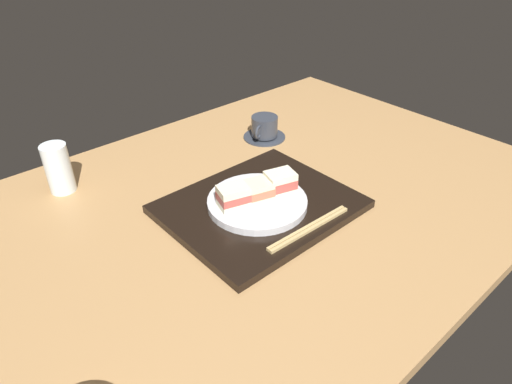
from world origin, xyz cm
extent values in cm
cube|color=tan|center=(0.00, 0.00, -1.50)|extent=(140.00, 100.00, 3.00)
cube|color=black|center=(-5.44, -3.47, 0.95)|extent=(40.98, 33.76, 1.90)
cylinder|color=silver|center=(-6.46, -3.74, 2.73)|extent=(22.49, 22.49, 1.66)
cube|color=#EFE5C1|center=(-12.08, -2.28, 4.34)|extent=(7.51, 6.47, 1.56)
cube|color=#B74C42|center=(-12.08, -2.28, 6.03)|extent=(7.60, 6.58, 1.82)
cube|color=#EFE5C1|center=(-12.08, -2.28, 7.72)|extent=(7.51, 6.47, 1.56)
cube|color=beige|center=(-6.46, -3.74, 4.22)|extent=(7.51, 6.47, 1.33)
cube|color=#CC6B4C|center=(-6.46, -3.74, 5.82)|extent=(7.74, 6.73, 1.86)
cube|color=beige|center=(-6.46, -3.74, 7.42)|extent=(7.51, 6.47, 1.33)
cube|color=#EFE5C1|center=(-0.84, -5.20, 4.31)|extent=(7.51, 6.47, 1.52)
cube|color=#B74C42|center=(-0.84, -5.20, 6.19)|extent=(7.63, 6.60, 2.24)
cube|color=#EFE5C1|center=(-0.84, -5.20, 8.07)|extent=(7.51, 6.47, 1.52)
cube|color=tan|center=(-4.31, -18.03, 2.25)|extent=(22.46, 1.35, 0.70)
cube|color=tan|center=(-4.28, -17.11, 2.25)|extent=(22.46, 1.35, 0.70)
cylinder|color=#333842|center=(20.35, 22.92, 0.40)|extent=(12.41, 12.41, 0.80)
cylinder|color=#333842|center=(20.35, 22.92, 3.72)|extent=(7.75, 7.75, 5.85)
cylinder|color=#382111|center=(20.35, 22.92, 6.25)|extent=(7.13, 7.13, 0.40)
torus|color=#333842|center=(16.29, 21.05, 3.72)|extent=(4.03, 2.44, 4.07)
cylinder|color=silver|center=(-35.54, 34.69, 6.09)|extent=(6.08, 6.08, 12.19)
camera|label=1|loc=(-62.64, -66.17, 60.91)|focal=31.94mm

